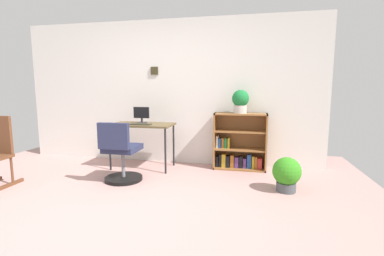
{
  "coord_description": "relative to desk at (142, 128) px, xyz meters",
  "views": [
    {
      "loc": [
        1.43,
        -2.49,
        1.29
      ],
      "look_at": [
        0.58,
        1.45,
        0.71
      ],
      "focal_mm": 26.09,
      "sensor_mm": 36.0,
      "label": 1
    }
  ],
  "objects": [
    {
      "name": "ground_plane",
      "position": [
        0.28,
        -1.66,
        -0.66
      ],
      "size": [
        6.24,
        6.24,
        0.0
      ],
      "primitive_type": "plane",
      "color": "tan"
    },
    {
      "name": "wall_back",
      "position": [
        0.28,
        0.49,
        0.55
      ],
      "size": [
        5.2,
        0.12,
        2.42
      ],
      "color": "silver",
      "rests_on": "ground_plane"
    },
    {
      "name": "desk",
      "position": [
        0.0,
        0.0,
        0.0
      ],
      "size": [
        0.99,
        0.53,
        0.72
      ],
      "color": "brown",
      "rests_on": "ground_plane"
    },
    {
      "name": "monitor",
      "position": [
        -0.04,
        0.08,
        0.19
      ],
      "size": [
        0.26,
        0.17,
        0.26
      ],
      "color": "#262628",
      "rests_on": "desk"
    },
    {
      "name": "keyboard",
      "position": [
        0.03,
        -0.13,
        0.07
      ],
      "size": [
        0.33,
        0.13,
        0.02
      ],
      "primitive_type": "cube",
      "color": "#353224",
      "rests_on": "desk"
    },
    {
      "name": "office_chair",
      "position": [
        -0.03,
        -0.71,
        -0.3
      ],
      "size": [
        0.52,
        0.55,
        0.84
      ],
      "color": "black",
      "rests_on": "ground_plane"
    },
    {
      "name": "bookshelf_low",
      "position": [
        1.52,
        0.29,
        -0.27
      ],
      "size": [
        0.82,
        0.3,
        0.9
      ],
      "color": "#915E31",
      "rests_on": "ground_plane"
    },
    {
      "name": "potted_plant_on_shelf",
      "position": [
        1.53,
        0.24,
        0.43
      ],
      "size": [
        0.26,
        0.26,
        0.36
      ],
      "color": "#B7B2A8",
      "rests_on": "bookshelf_low"
    },
    {
      "name": "potted_plant_floor",
      "position": [
        2.16,
        -0.62,
        -0.43
      ],
      "size": [
        0.35,
        0.35,
        0.44
      ],
      "color": "#474C51",
      "rests_on": "ground_plane"
    }
  ]
}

